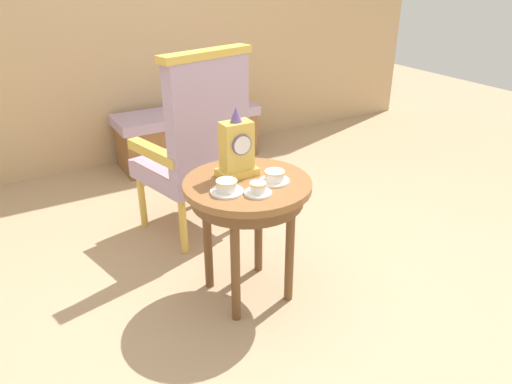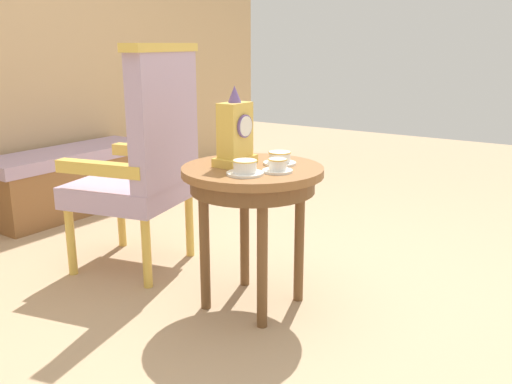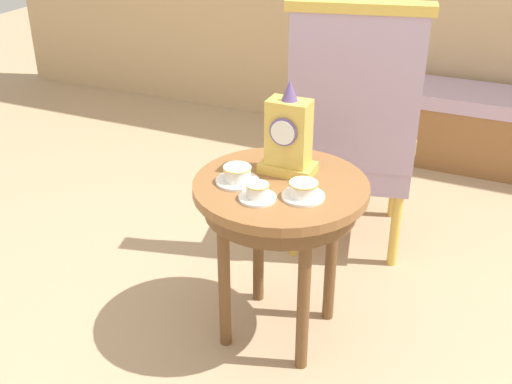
# 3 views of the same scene
# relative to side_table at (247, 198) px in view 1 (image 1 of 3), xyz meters

# --- Properties ---
(ground_plane) EXTENTS (10.00, 10.00, 0.00)m
(ground_plane) POSITION_rel_side_table_xyz_m (0.02, -0.10, -0.55)
(ground_plane) COLOR tan
(side_table) EXTENTS (0.60, 0.60, 0.63)m
(side_table) POSITION_rel_side_table_xyz_m (0.00, 0.00, 0.00)
(side_table) COLOR brown
(side_table) RESTS_ON ground
(teacup_left) EXTENTS (0.15, 0.15, 0.06)m
(teacup_left) POSITION_rel_side_table_xyz_m (-0.14, -0.06, 0.11)
(teacup_left) COLOR white
(teacup_left) RESTS_ON side_table
(teacup_right) EXTENTS (0.12, 0.12, 0.06)m
(teacup_right) POSITION_rel_side_table_xyz_m (-0.03, -0.14, 0.11)
(teacup_right) COLOR white
(teacup_right) RESTS_ON side_table
(teacup_center) EXTENTS (0.14, 0.14, 0.06)m
(teacup_center) POSITION_rel_side_table_xyz_m (0.11, -0.07, 0.11)
(teacup_center) COLOR white
(teacup_center) RESTS_ON side_table
(mantel_clock) EXTENTS (0.19, 0.11, 0.34)m
(mantel_clock) POSITION_rel_side_table_xyz_m (-0.01, 0.08, 0.22)
(mantel_clock) COLOR gold
(mantel_clock) RESTS_ON side_table
(armchair) EXTENTS (0.65, 0.64, 1.14)m
(armchair) POSITION_rel_side_table_xyz_m (0.05, 0.68, 0.04)
(armchair) COLOR #B299B7
(armchair) RESTS_ON ground
(window_bench) EXTENTS (1.19, 0.40, 0.44)m
(window_bench) POSITION_rel_side_table_xyz_m (0.47, 1.85, -0.33)
(window_bench) COLOR #B299B7
(window_bench) RESTS_ON ground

